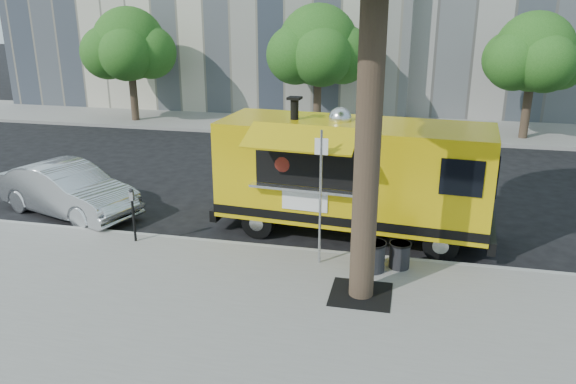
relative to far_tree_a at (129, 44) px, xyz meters
name	(u,v)px	position (x,y,z in m)	size (l,w,h in m)	color
ground	(269,236)	(10.00, -12.30, -3.78)	(120.00, 120.00, 0.00)	black
sidewalk	(216,314)	(10.00, -16.30, -3.70)	(60.00, 6.00, 0.15)	gray
curb	(260,248)	(10.00, -13.23, -3.70)	(60.00, 0.14, 0.16)	#999993
far_sidewalk	(340,126)	(10.00, 1.20, -3.70)	(60.00, 5.00, 0.15)	gray
tree_well	(361,294)	(12.60, -15.10, -3.62)	(1.20, 1.20, 0.02)	black
far_tree_a	(129,44)	(0.00, 0.00, 0.00)	(3.42, 3.42, 5.36)	#33261C
far_tree_b	(318,45)	(9.00, 0.40, 0.06)	(3.60, 3.60, 5.50)	#33261C
far_tree_c	(534,52)	(18.00, 0.10, -0.06)	(3.24, 3.24, 5.21)	#33261C
sign_post	(321,190)	(11.55, -13.85, -1.93)	(0.28, 0.06, 3.00)	silver
parking_meter	(133,209)	(7.00, -13.65, -2.79)	(0.11, 0.11, 1.33)	black
food_truck	(351,174)	(11.97, -11.73, -2.17)	(7.07, 3.49, 3.41)	#D9B60B
sedan	(68,190)	(4.16, -12.02, -3.06)	(1.51, 4.34, 1.43)	#BABDC2
trash_bin_left	(373,256)	(12.74, -13.98, -3.28)	(0.55, 0.55, 0.66)	black
trash_bin_right	(400,254)	(13.29, -13.70, -3.32)	(0.48, 0.48, 0.58)	black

